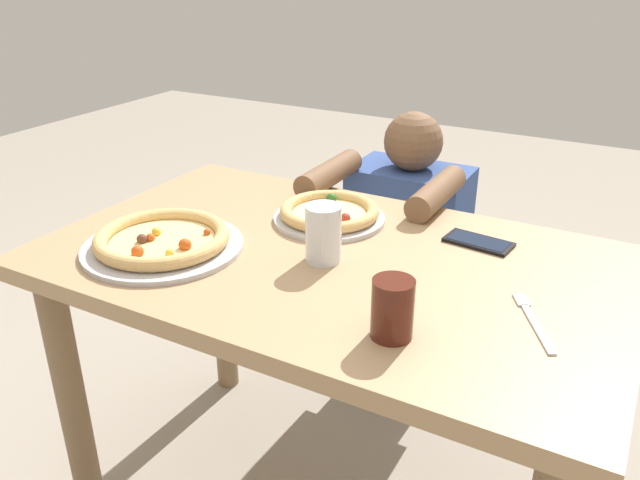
# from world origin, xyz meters

# --- Properties ---
(dining_table) EXTENTS (1.27, 0.77, 0.75)m
(dining_table) POSITION_xyz_m (0.00, 0.00, 0.63)
(dining_table) COLOR tan
(dining_table) RESTS_ON ground
(pizza_near) EXTENTS (0.36, 0.36, 0.04)m
(pizza_near) POSITION_xyz_m (-0.34, -0.15, 0.77)
(pizza_near) COLOR #B7B7BC
(pizza_near) RESTS_ON dining_table
(pizza_far) EXTENTS (0.27, 0.27, 0.04)m
(pizza_far) POSITION_xyz_m (-0.09, 0.17, 0.77)
(pizza_far) COLOR #B7B7BC
(pizza_far) RESTS_ON dining_table
(drink_cup_colored) EXTENTS (0.07, 0.07, 0.11)m
(drink_cup_colored) POSITION_xyz_m (0.24, -0.23, 0.80)
(drink_cup_colored) COLOR #4C1E14
(drink_cup_colored) RESTS_ON dining_table
(water_cup_clear) EXTENTS (0.08, 0.08, 0.13)m
(water_cup_clear) POSITION_xyz_m (0.00, -0.03, 0.81)
(water_cup_clear) COLOR silver
(water_cup_clear) RESTS_ON dining_table
(fork) EXTENTS (0.11, 0.19, 0.00)m
(fork) POSITION_xyz_m (0.45, -0.06, 0.75)
(fork) COLOR silver
(fork) RESTS_ON dining_table
(cell_phone) EXTENTS (0.16, 0.09, 0.01)m
(cell_phone) POSITION_xyz_m (0.27, 0.21, 0.75)
(cell_phone) COLOR black
(cell_phone) RESTS_ON dining_table
(diner_seated) EXTENTS (0.39, 0.51, 0.93)m
(diner_seated) POSITION_xyz_m (-0.05, 0.62, 0.43)
(diner_seated) COLOR #333847
(diner_seated) RESTS_ON ground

